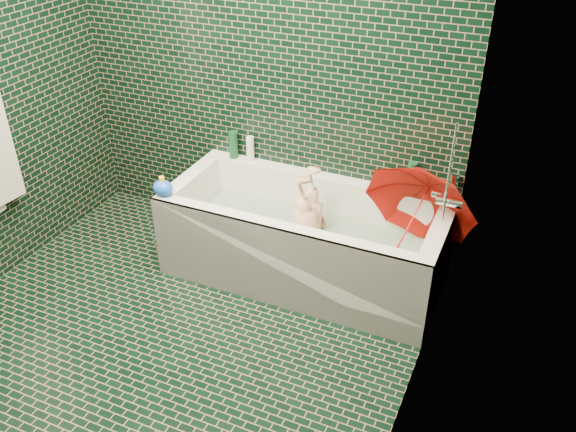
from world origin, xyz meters
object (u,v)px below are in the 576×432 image
at_px(umbrella, 412,220).
at_px(bath_toy, 163,188).
at_px(bathtub, 304,247).
at_px(rubber_duck, 396,185).
at_px(child, 311,233).

height_order(umbrella, bath_toy, umbrella).
bearing_deg(umbrella, bath_toy, -148.17).
height_order(bathtub, rubber_duck, rubber_duck).
distance_m(child, rubber_duck, 0.60).
xyz_separation_m(umbrella, rubber_duck, (-0.18, 0.30, 0.03)).
relative_size(child, umbrella, 1.29).
relative_size(bathtub, rubber_duck, 15.69).
height_order(child, umbrella, umbrella).
bearing_deg(umbrella, rubber_duck, 139.34).
height_order(bathtub, child, bathtub).
relative_size(umbrella, rubber_duck, 5.87).
bearing_deg(bathtub, bath_toy, -160.13).
bearing_deg(rubber_duck, child, -119.46).
distance_m(child, umbrella, 0.66).
xyz_separation_m(child, umbrella, (0.61, 0.01, 0.25)).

